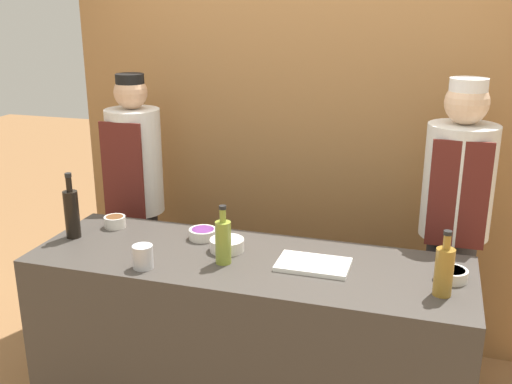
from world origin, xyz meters
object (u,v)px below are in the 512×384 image
(sauce_bowl_green, at_px, (451,274))
(cutting_board, at_px, (313,265))
(bottle_soy, at_px, (71,213))
(sauce_bowl_purple, at_px, (203,233))
(sauce_bowl_brown, at_px, (115,221))
(bottle_oil, at_px, (223,241))
(chef_right, at_px, (453,230))
(chef_left, at_px, (137,201))
(sauce_bowl_white, at_px, (227,244))
(cup_steel, at_px, (143,257))
(bottle_vinegar, at_px, (444,270))

(sauce_bowl_green, bearing_deg, cutting_board, -176.16)
(bottle_soy, bearing_deg, sauce_bowl_purple, 15.35)
(sauce_bowl_purple, relative_size, cutting_board, 0.43)
(sauce_bowl_brown, distance_m, sauce_bowl_purple, 0.50)
(bottle_oil, bearing_deg, sauce_bowl_brown, 159.90)
(cutting_board, xyz_separation_m, chef_right, (0.60, 0.64, -0.01))
(sauce_bowl_green, height_order, chef_left, chef_left)
(chef_right, bearing_deg, sauce_bowl_brown, -164.48)
(sauce_bowl_green, distance_m, sauce_bowl_white, 1.01)
(bottle_soy, height_order, chef_left, chef_left)
(sauce_bowl_white, distance_m, bottle_soy, 0.80)
(chef_right, bearing_deg, sauce_bowl_purple, -157.99)
(bottle_soy, bearing_deg, sauce_bowl_green, 1.48)
(cup_steel, bearing_deg, bottle_oil, 25.63)
(sauce_bowl_white, relative_size, chef_right, 0.10)
(sauce_bowl_brown, height_order, bottle_soy, bottle_soy)
(sauce_bowl_brown, relative_size, bottle_oil, 0.41)
(sauce_bowl_purple, bearing_deg, sauce_bowl_white, -32.79)
(sauce_bowl_white, bearing_deg, bottle_oil, -76.77)
(sauce_bowl_green, xyz_separation_m, bottle_vinegar, (-0.04, -0.15, 0.08))
(bottle_vinegar, relative_size, chef_right, 0.16)
(cup_steel, bearing_deg, sauce_bowl_white, 45.05)
(chef_right, bearing_deg, bottle_vinegar, -93.86)
(sauce_bowl_green, relative_size, cutting_board, 0.42)
(sauce_bowl_brown, bearing_deg, sauce_bowl_green, -4.70)
(sauce_bowl_brown, bearing_deg, sauce_bowl_purple, -1.45)
(bottle_vinegar, height_order, chef_left, chef_left)
(sauce_bowl_purple, xyz_separation_m, chef_left, (-0.62, 0.48, -0.04))
(sauce_bowl_green, height_order, chef_right, chef_right)
(sauce_bowl_brown, height_order, chef_right, chef_right)
(bottle_oil, height_order, bottle_vinegar, bottle_vinegar)
(sauce_bowl_green, height_order, cutting_board, sauce_bowl_green)
(sauce_bowl_white, xyz_separation_m, bottle_oil, (0.03, -0.14, 0.07))
(cutting_board, relative_size, bottle_soy, 0.96)
(cutting_board, height_order, chef_right, chef_right)
(bottle_soy, distance_m, cup_steel, 0.55)
(sauce_bowl_green, relative_size, bottle_vinegar, 0.49)
(sauce_bowl_purple, xyz_separation_m, cup_steel, (-0.12, -0.39, 0.02))
(bottle_soy, bearing_deg, cup_steel, -24.04)
(sauce_bowl_brown, distance_m, cutting_board, 1.10)
(sauce_bowl_purple, distance_m, cutting_board, 0.61)
(sauce_bowl_white, relative_size, bottle_soy, 0.49)
(cup_steel, bearing_deg, sauce_bowl_green, 11.73)
(sauce_bowl_green, relative_size, chef_left, 0.08)
(bottle_soy, bearing_deg, chef_right, 19.78)
(cup_steel, bearing_deg, chef_right, 33.68)
(bottle_soy, relative_size, chef_left, 0.20)
(sauce_bowl_green, distance_m, cup_steel, 1.33)
(cutting_board, bearing_deg, sauce_bowl_brown, 170.77)
(sauce_bowl_green, relative_size, bottle_soy, 0.41)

